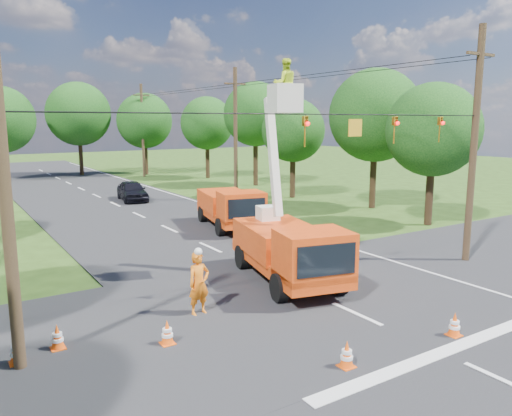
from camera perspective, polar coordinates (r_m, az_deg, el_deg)
ground at (r=33.30m, az=-13.23°, el=-0.86°), size 140.00×140.00×0.00m
road_main at (r=33.30m, az=-13.23°, el=-0.86°), size 12.00×100.00×0.06m
road_cross at (r=17.90m, az=6.87°, el=-10.03°), size 56.00×10.00×0.07m
stop_bar at (r=14.60m, az=20.45°, el=-15.38°), size 9.00×0.45×0.02m
edge_line at (r=35.52m, az=-4.70°, el=0.04°), size 0.12×90.00×0.02m
bucket_truck at (r=18.89m, az=3.76°, el=-3.34°), size 3.83×6.89×8.33m
second_truck at (r=28.50m, az=-2.93°, el=0.13°), size 3.69×6.69×2.38m
ground_worker at (r=16.02m, az=-6.54°, el=-8.58°), size 0.79×0.57×2.04m
distant_car at (r=39.52m, az=-13.97°, el=1.92°), size 2.42×4.75×1.55m
traffic_cone_0 at (r=13.11m, az=10.33°, el=-16.16°), size 0.38×0.38×0.71m
traffic_cone_1 at (r=15.65m, az=21.74°, el=-12.28°), size 0.38×0.38×0.71m
traffic_cone_2 at (r=21.78m, az=-0.49°, el=-5.31°), size 0.38×0.38×0.71m
traffic_cone_3 at (r=26.88m, az=-2.22°, el=-2.37°), size 0.38×0.38×0.71m
traffic_cone_4 at (r=14.30m, az=-10.11°, el=-13.85°), size 0.38×0.38×0.71m
traffic_cone_5 at (r=14.82m, az=-21.76°, el=-13.56°), size 0.38×0.38×0.71m
traffic_cone_6 at (r=14.42m, az=-25.71°, el=-14.53°), size 0.38×0.38×0.71m
traffic_cone_7 at (r=32.93m, az=-3.80°, el=-0.10°), size 0.38×0.38×0.71m
traffic_cone_8 at (r=26.99m, az=1.18°, el=-2.32°), size 0.38×0.38×0.71m
pole_right_near at (r=23.24m, az=23.65°, el=6.69°), size 1.80×0.30×10.00m
pole_right_mid at (r=38.16m, az=-2.36°, el=8.46°), size 1.80×0.30×10.00m
pole_right_far at (r=56.33m, az=-12.83°, el=8.71°), size 1.80×0.30×10.00m
pole_left at (r=13.07m, az=-26.77°, el=1.88°), size 0.30×0.30×9.00m
signal_span at (r=18.33m, az=12.71°, el=9.04°), size 18.00×0.29×1.07m
tree_right_a at (r=30.79m, az=19.60°, el=8.40°), size 5.40×5.40×8.28m
tree_right_b at (r=35.86m, az=13.50°, el=10.23°), size 6.40×6.40×9.65m
tree_right_c at (r=39.93m, az=4.27°, el=8.81°), size 5.00×5.00×7.83m
tree_right_d at (r=47.42m, az=-0.05°, el=10.66°), size 6.00×6.00×9.70m
tree_right_e at (r=53.86m, az=-5.63°, el=9.61°), size 5.60×5.60×8.63m
tree_far_a at (r=56.21m, az=-27.16°, el=8.97°), size 6.60×6.60×9.50m
tree_far_b at (r=59.53m, az=-19.64°, el=10.08°), size 7.00×7.00×10.32m
tree_far_c at (r=58.54m, az=-12.62°, el=9.69°), size 6.20×6.20×9.18m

